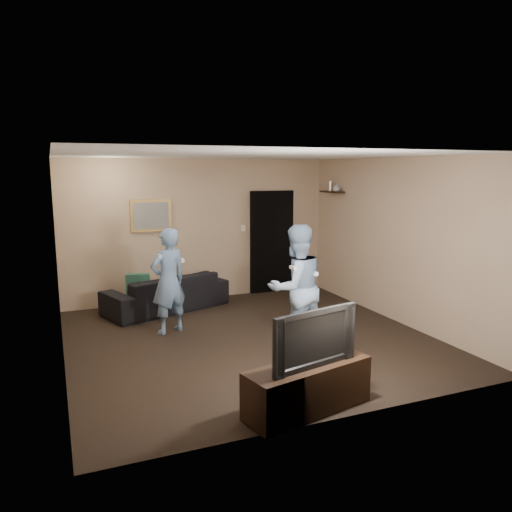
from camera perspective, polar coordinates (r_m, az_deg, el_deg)
name	(u,v)px	position (r m, az deg, el deg)	size (l,w,h in m)	color
ground	(250,339)	(7.29, -0.73, -9.44)	(5.00, 5.00, 0.00)	black
ceiling	(249,155)	(6.88, -0.78, 11.45)	(5.00, 5.00, 0.04)	silver
wall_back	(200,230)	(9.31, -6.43, 2.98)	(5.00, 0.04, 2.60)	tan
wall_front	(347,289)	(4.78, 10.38, -3.76)	(5.00, 0.04, 2.60)	tan
wall_left	(58,262)	(6.49, -21.74, -0.69)	(0.04, 5.00, 2.60)	tan
wall_right	(396,240)	(8.21, 15.70, 1.74)	(0.04, 5.00, 2.60)	tan
sofa	(166,292)	(8.79, -10.20, -4.09)	(2.13, 0.83, 0.62)	black
throw_pillow	(138,285)	(8.67, -13.34, -3.25)	(0.39, 0.12, 0.39)	#1B5244
painting_frame	(151,216)	(9.05, -11.92, 4.54)	(0.72, 0.05, 0.57)	olive
painting_canvas	(151,216)	(9.03, -11.89, 4.53)	(0.62, 0.01, 0.47)	slate
doorway	(272,242)	(9.82, 1.82, 1.63)	(0.90, 0.06, 2.00)	black
light_switch	(243,228)	(9.56, -1.47, 3.21)	(0.08, 0.02, 0.12)	silver
wall_shelf	(332,192)	(9.57, 8.70, 7.26)	(0.20, 0.60, 0.03)	black
shelf_vase	(337,187)	(9.43, 9.20, 7.75)	(0.14, 0.14, 0.15)	#B0B1B5
shelf_figurine	(330,186)	(9.63, 8.49, 7.91)	(0.06, 0.06, 0.18)	silver
tv_console	(308,387)	(5.21, 5.94, -14.69)	(1.36, 0.44, 0.49)	black
television	(309,336)	(5.01, 6.05, -9.12)	(1.02, 0.13, 0.59)	black
wii_player_left	(168,281)	(7.46, -9.98, -2.83)	(0.67, 0.57, 1.58)	#688CB5
wii_player_right	(296,288)	(6.70, 4.60, -3.62)	(0.89, 0.73, 1.70)	#8BA9CA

